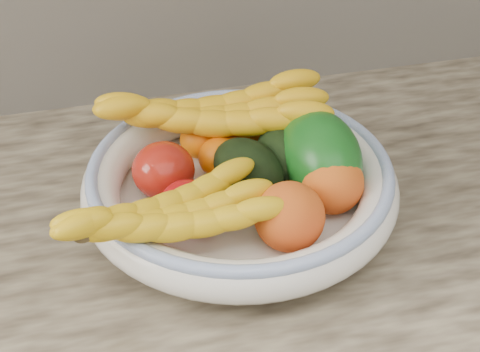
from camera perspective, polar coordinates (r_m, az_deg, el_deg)
name	(u,v)px	position (r m, az deg, el deg)	size (l,w,h in m)	color
fruit_bowl	(240,183)	(0.91, 0.00, -0.58)	(0.39, 0.39, 0.08)	silver
clementine_back_left	(201,139)	(0.98, -3.05, 2.88)	(0.06, 0.06, 0.05)	orange
clementine_back_right	(244,132)	(0.99, 0.31, 3.44)	(0.05, 0.05, 0.05)	orange
clementine_back_mid	(220,157)	(0.94, -1.53, 1.48)	(0.06, 0.06, 0.05)	#DC6104
clementine_extra	(232,154)	(0.95, -0.66, 1.73)	(0.05, 0.05, 0.04)	#F26005
tomato_left	(163,170)	(0.91, -5.97, 0.44)	(0.08, 0.08, 0.07)	#A61B0F
tomato_near_left	(187,206)	(0.85, -4.12, -2.35)	(0.07, 0.07, 0.06)	#AB090D
avocado_center	(248,169)	(0.90, 0.66, 0.56)	(0.07, 0.10, 0.07)	black
avocado_right	(283,154)	(0.93, 3.32, 1.72)	(0.07, 0.10, 0.07)	black
green_mango	(320,156)	(0.91, 6.20, 1.57)	(0.09, 0.15, 0.10)	#0E4C11
peach_front	(289,217)	(0.83, 3.86, -3.16)	(0.08, 0.08, 0.08)	orange
peach_right	(332,183)	(0.88, 7.18, -0.56)	(0.08, 0.08, 0.08)	orange
banana_bunch_back	(213,119)	(0.96, -2.14, 4.45)	(0.32, 0.12, 0.09)	#E9B113
banana_bunch_front	(169,220)	(0.80, -5.55, -3.44)	(0.26, 0.11, 0.07)	yellow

